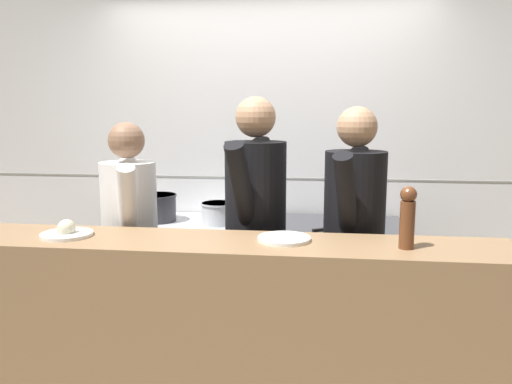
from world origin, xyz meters
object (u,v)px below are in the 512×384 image
object	(u,v)px
oven_range	(188,279)
chefs_knife	(334,229)
stock_pot	(157,207)
chef_sous	(256,231)
chef_head_cook	(131,241)
plated_dish_appetiser	(284,239)
mixing_bowl_steel	(363,218)
chef_line	(353,240)
pepper_mill	(408,216)
sauce_pot	(218,213)
plated_dish_main	(67,232)

from	to	relation	value
oven_range	chefs_knife	distance (m)	1.17
stock_pot	chef_sous	distance (m)	1.05
chefs_knife	chef_head_cook	xyz separation A→B (m)	(-1.22, -0.50, 0.00)
plated_dish_appetiser	chef_sous	bearing A→B (deg)	113.10
mixing_bowl_steel	chef_line	size ratio (longest dim) A/B	0.15
plated_dish_appetiser	chef_line	distance (m)	0.58
mixing_bowl_steel	pepper_mill	xyz separation A→B (m)	(0.09, -1.22, 0.27)
stock_pot	plated_dish_appetiser	bearing A→B (deg)	-47.88
stock_pot	sauce_pot	size ratio (longest dim) A/B	1.18
chefs_knife	pepper_mill	world-z (taller)	pepper_mill
oven_range	chef_sous	size ratio (longest dim) A/B	0.63
sauce_pot	chefs_knife	bearing A→B (deg)	-10.68
chef_head_cook	sauce_pot	bearing A→B (deg)	38.27
chefs_knife	chef_line	distance (m)	0.49
plated_dish_appetiser	chef_head_cook	distance (m)	1.05
plated_dish_main	chef_head_cook	world-z (taller)	chef_head_cook
oven_range	plated_dish_main	world-z (taller)	plated_dish_main
chef_sous	chefs_knife	bearing A→B (deg)	56.66
plated_dish_main	sauce_pot	bearing A→B (deg)	64.02
oven_range	plated_dish_appetiser	bearing A→B (deg)	-54.45
plated_dish_main	plated_dish_appetiser	size ratio (longest dim) A/B	0.99
stock_pot	chef_head_cook	bearing A→B (deg)	-84.80
chefs_knife	plated_dish_appetiser	world-z (taller)	plated_dish_appetiser
plated_dish_appetiser	oven_range	bearing A→B (deg)	125.55
plated_dish_main	chef_head_cook	distance (m)	0.53
plated_dish_appetiser	chef_sous	xyz separation A→B (m)	(-0.20, 0.46, -0.08)
stock_pot	plated_dish_appetiser	xyz separation A→B (m)	(1.01, -1.12, 0.08)
stock_pot	pepper_mill	bearing A→B (deg)	-37.08
stock_pot	pepper_mill	distance (m)	1.99
pepper_mill	plated_dish_appetiser	bearing A→B (deg)	172.64
chefs_knife	chef_line	world-z (taller)	chef_line
stock_pot	mixing_bowl_steel	xyz separation A→B (m)	(1.49, 0.03, -0.05)
pepper_mill	stock_pot	bearing A→B (deg)	142.92
stock_pot	chef_head_cook	size ratio (longest dim) A/B	0.18
stock_pot	plated_dish_appetiser	size ratio (longest dim) A/B	1.13
chefs_knife	plated_dish_appetiser	bearing A→B (deg)	-106.52
oven_range	plated_dish_appetiser	world-z (taller)	plated_dish_appetiser
chef_line	chef_sous	bearing A→B (deg)	-166.16
mixing_bowl_steel	stock_pot	bearing A→B (deg)	-178.85
chef_sous	plated_dish_main	bearing A→B (deg)	-137.53
oven_range	stock_pot	distance (m)	0.58
chefs_knife	plated_dish_main	xyz separation A→B (m)	(-1.37, -0.97, 0.17)
chef_head_cook	chef_sous	xyz separation A→B (m)	(0.75, 0.04, 0.08)
mixing_bowl_steel	chef_line	xyz separation A→B (m)	(-0.11, -0.71, 0.02)
sauce_pot	plated_dish_appetiser	size ratio (longest dim) A/B	0.96
chefs_knife	mixing_bowl_steel	bearing A→B (deg)	47.97
mixing_bowl_steel	plated_dish_appetiser	distance (m)	1.25
plated_dish_main	plated_dish_appetiser	distance (m)	1.10
plated_dish_main	chef_line	world-z (taller)	chef_line
oven_range	sauce_pot	bearing A→B (deg)	-5.31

